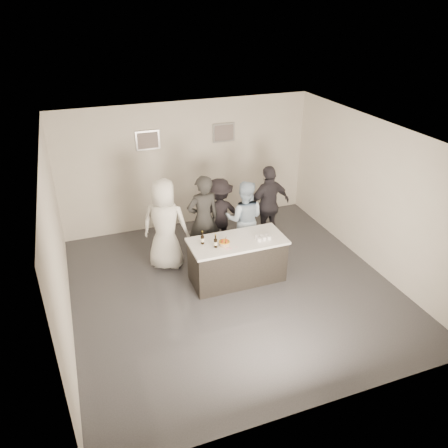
{
  "coord_description": "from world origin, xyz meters",
  "views": [
    {
      "loc": [
        -2.56,
        -6.48,
        5.04
      ],
      "look_at": [
        0.0,
        0.5,
        1.15
      ],
      "focal_mm": 35.0,
      "sensor_mm": 36.0,
      "label": 1
    }
  ],
  "objects_px": {
    "beer_bottle_a": "(202,238)",
    "person_main_blue": "(244,219)",
    "bar_counter": "(237,260)",
    "person_guest_right": "(269,205)",
    "person_main_black": "(203,219)",
    "cake": "(224,244)",
    "person_guest_left": "(165,225)",
    "person_guest_back": "(219,214)",
    "beer_bottle_b": "(216,241)"
  },
  "relations": [
    {
      "from": "cake",
      "to": "person_guest_left",
      "type": "height_order",
      "value": "person_guest_left"
    },
    {
      "from": "cake",
      "to": "beer_bottle_a",
      "type": "bearing_deg",
      "value": 151.78
    },
    {
      "from": "bar_counter",
      "to": "beer_bottle_a",
      "type": "height_order",
      "value": "beer_bottle_a"
    },
    {
      "from": "beer_bottle_b",
      "to": "person_guest_right",
      "type": "relative_size",
      "value": 0.14
    },
    {
      "from": "person_guest_left",
      "to": "person_guest_right",
      "type": "distance_m",
      "value": 2.42
    },
    {
      "from": "cake",
      "to": "person_main_black",
      "type": "height_order",
      "value": "person_main_black"
    },
    {
      "from": "person_main_blue",
      "to": "bar_counter",
      "type": "bearing_deg",
      "value": 84.48
    },
    {
      "from": "person_guest_left",
      "to": "person_guest_back",
      "type": "height_order",
      "value": "person_guest_left"
    },
    {
      "from": "person_guest_left",
      "to": "person_guest_back",
      "type": "relative_size",
      "value": 1.18
    },
    {
      "from": "cake",
      "to": "person_main_blue",
      "type": "xyz_separation_m",
      "value": [
        0.8,
        0.95,
        -0.08
      ]
    },
    {
      "from": "person_guest_left",
      "to": "person_guest_back",
      "type": "bearing_deg",
      "value": -138.9
    },
    {
      "from": "bar_counter",
      "to": "cake",
      "type": "bearing_deg",
      "value": -162.33
    },
    {
      "from": "person_main_black",
      "to": "person_guest_left",
      "type": "distance_m",
      "value": 0.8
    },
    {
      "from": "bar_counter",
      "to": "person_main_blue",
      "type": "relative_size",
      "value": 1.09
    },
    {
      "from": "bar_counter",
      "to": "beer_bottle_b",
      "type": "xyz_separation_m",
      "value": [
        -0.48,
        -0.11,
        0.58
      ]
    },
    {
      "from": "bar_counter",
      "to": "beer_bottle_a",
      "type": "relative_size",
      "value": 7.15
    },
    {
      "from": "person_main_black",
      "to": "person_guest_right",
      "type": "bearing_deg",
      "value": -175.76
    },
    {
      "from": "person_main_blue",
      "to": "person_guest_right",
      "type": "relative_size",
      "value": 0.94
    },
    {
      "from": "bar_counter",
      "to": "person_main_black",
      "type": "bearing_deg",
      "value": 112.26
    },
    {
      "from": "beer_bottle_a",
      "to": "person_main_blue",
      "type": "distance_m",
      "value": 1.4
    },
    {
      "from": "person_main_black",
      "to": "person_guest_left",
      "type": "relative_size",
      "value": 1.0
    },
    {
      "from": "person_main_black",
      "to": "person_guest_back",
      "type": "distance_m",
      "value": 0.64
    },
    {
      "from": "beer_bottle_a",
      "to": "person_guest_back",
      "type": "height_order",
      "value": "person_guest_back"
    },
    {
      "from": "person_main_black",
      "to": "person_guest_back",
      "type": "bearing_deg",
      "value": -146.59
    },
    {
      "from": "person_guest_left",
      "to": "bar_counter",
      "type": "bearing_deg",
      "value": 166.16
    },
    {
      "from": "bar_counter",
      "to": "person_guest_left",
      "type": "distance_m",
      "value": 1.62
    },
    {
      "from": "beer_bottle_a",
      "to": "person_main_black",
      "type": "height_order",
      "value": "person_main_black"
    },
    {
      "from": "bar_counter",
      "to": "person_main_blue",
      "type": "distance_m",
      "value": 1.07
    },
    {
      "from": "beer_bottle_b",
      "to": "person_guest_left",
      "type": "relative_size",
      "value": 0.13
    },
    {
      "from": "beer_bottle_b",
      "to": "person_main_blue",
      "type": "xyz_separation_m",
      "value": [
        0.98,
        0.96,
        -0.18
      ]
    },
    {
      "from": "person_guest_left",
      "to": "cake",
      "type": "bearing_deg",
      "value": 154.97
    },
    {
      "from": "beer_bottle_a",
      "to": "person_main_blue",
      "type": "height_order",
      "value": "person_main_blue"
    },
    {
      "from": "beer_bottle_b",
      "to": "person_main_black",
      "type": "distance_m",
      "value": 1.05
    },
    {
      "from": "person_main_black",
      "to": "cake",
      "type": "bearing_deg",
      "value": 89.25
    },
    {
      "from": "cake",
      "to": "beer_bottle_b",
      "type": "xyz_separation_m",
      "value": [
        -0.18,
        -0.01,
        0.09
      ]
    },
    {
      "from": "cake",
      "to": "person_guest_left",
      "type": "xyz_separation_m",
      "value": [
        -0.87,
        1.08,
        0.03
      ]
    },
    {
      "from": "cake",
      "to": "person_guest_left",
      "type": "relative_size",
      "value": 0.11
    },
    {
      "from": "person_main_blue",
      "to": "person_guest_right",
      "type": "distance_m",
      "value": 0.81
    },
    {
      "from": "beer_bottle_a",
      "to": "person_guest_left",
      "type": "distance_m",
      "value": 1.02
    },
    {
      "from": "person_main_black",
      "to": "beer_bottle_b",
      "type": "bearing_deg",
      "value": 79.51
    },
    {
      "from": "cake",
      "to": "person_guest_right",
      "type": "distance_m",
      "value": 2.01
    },
    {
      "from": "person_main_blue",
      "to": "person_guest_left",
      "type": "relative_size",
      "value": 0.89
    },
    {
      "from": "bar_counter",
      "to": "person_main_black",
      "type": "relative_size",
      "value": 0.97
    },
    {
      "from": "bar_counter",
      "to": "person_guest_left",
      "type": "relative_size",
      "value": 0.97
    },
    {
      "from": "person_guest_back",
      "to": "person_main_black",
      "type": "bearing_deg",
      "value": 42.37
    },
    {
      "from": "cake",
      "to": "beer_bottle_b",
      "type": "bearing_deg",
      "value": -176.1
    },
    {
      "from": "cake",
      "to": "bar_counter",
      "type": "bearing_deg",
      "value": 17.67
    },
    {
      "from": "bar_counter",
      "to": "beer_bottle_a",
      "type": "distance_m",
      "value": 0.89
    },
    {
      "from": "beer_bottle_a",
      "to": "person_main_blue",
      "type": "relative_size",
      "value": 0.15
    },
    {
      "from": "bar_counter",
      "to": "cake",
      "type": "height_order",
      "value": "cake"
    }
  ]
}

